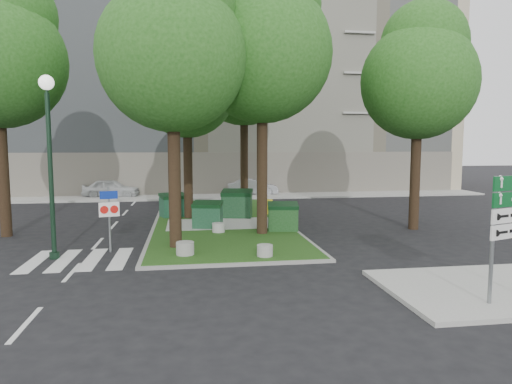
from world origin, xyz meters
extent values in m
plane|color=black|center=(0.00, 0.00, 0.00)|extent=(120.00, 120.00, 0.00)
cube|color=#173E11|center=(0.50, 8.00, 0.06)|extent=(6.00, 16.00, 0.12)
cube|color=gray|center=(0.50, 8.00, 0.05)|extent=(6.30, 16.30, 0.10)
cube|color=#999993|center=(6.50, -3.50, 0.06)|extent=(5.00, 4.00, 0.12)
cube|color=#999993|center=(0.00, 18.50, 0.06)|extent=(42.00, 3.00, 0.12)
cube|color=silver|center=(-3.75, 1.50, 0.01)|extent=(5.00, 3.00, 0.01)
cube|color=#BAB08B|center=(0.00, 26.00, 8.00)|extent=(41.00, 12.00, 16.00)
cylinder|color=black|center=(-1.50, 2.50, 3.08)|extent=(0.44, 0.44, 6.16)
sphere|color=#1E5215|center=(-1.50, 2.50, 6.82)|extent=(5.20, 5.20, 5.20)
sphere|color=#1E5215|center=(-1.20, 2.70, 8.58)|extent=(3.90, 3.90, 3.90)
cylinder|color=black|center=(2.00, 4.50, 3.36)|extent=(0.44, 0.44, 6.72)
sphere|color=#1E5215|center=(2.00, 4.50, 7.44)|extent=(5.60, 5.60, 5.60)
sphere|color=#1E5215|center=(2.30, 4.70, 9.36)|extent=(4.20, 4.20, 4.20)
cylinder|color=black|center=(-1.00, 9.00, 2.94)|extent=(0.44, 0.44, 5.88)
sphere|color=#1E5215|center=(-1.00, 9.00, 6.51)|extent=(4.80, 4.80, 4.80)
sphere|color=#1E5215|center=(-0.70, 9.20, 8.19)|extent=(3.60, 3.60, 3.60)
cylinder|color=black|center=(2.20, 12.00, 3.50)|extent=(0.44, 0.44, 7.00)
sphere|color=#1E5215|center=(2.20, 12.00, 7.75)|extent=(5.80, 5.80, 5.80)
sphere|color=#1E5215|center=(2.50, 12.20, 9.75)|extent=(4.35, 4.35, 4.35)
cylinder|color=black|center=(-8.50, 6.00, 3.22)|extent=(0.44, 0.44, 6.44)
sphere|color=#1E5215|center=(-8.20, 6.20, 8.97)|extent=(4.05, 4.05, 4.05)
cylinder|color=black|center=(9.00, 5.00, 2.94)|extent=(0.44, 0.44, 5.88)
sphere|color=#1E5215|center=(9.00, 5.00, 6.51)|extent=(5.00, 5.00, 5.00)
sphere|color=#1E5215|center=(9.30, 5.20, 8.19)|extent=(3.75, 3.75, 3.75)
cube|color=#113E26|center=(-1.78, 9.54, 0.61)|extent=(1.46, 1.23, 0.98)
cube|color=black|center=(-1.78, 9.54, 1.18)|extent=(1.52, 1.30, 0.28)
cube|color=#113C22|center=(-0.18, 6.11, 0.61)|extent=(1.40, 1.11, 0.97)
cube|color=black|center=(-0.18, 6.11, 1.17)|extent=(1.46, 1.17, 0.28)
cube|color=#10381A|center=(1.42, 8.80, 0.70)|extent=(1.66, 1.32, 1.16)
cube|color=black|center=(1.42, 8.80, 1.37)|extent=(1.73, 1.39, 0.33)
cube|color=#123C13|center=(3.00, 5.04, 0.61)|extent=(1.37, 1.03, 0.98)
cube|color=black|center=(3.00, 5.04, 1.19)|extent=(1.42, 1.10, 0.28)
cylinder|color=gray|center=(-1.16, 1.22, 0.33)|extent=(0.60, 0.60, 0.43)
cylinder|color=gray|center=(1.45, 0.61, 0.31)|extent=(0.53, 0.53, 0.38)
cylinder|color=#A0A29C|center=(0.22, 5.00, 0.31)|extent=(0.53, 0.53, 0.38)
cylinder|color=yellow|center=(3.20, 9.64, 0.50)|extent=(0.44, 0.44, 0.76)
cylinder|color=black|center=(-5.49, 1.82, 2.73)|extent=(0.15, 0.15, 5.46)
cylinder|color=black|center=(-5.49, 1.82, 0.11)|extent=(0.33, 0.33, 0.22)
sphere|color=white|center=(-5.49, 1.82, 5.79)|extent=(0.48, 0.48, 0.48)
cylinder|color=slate|center=(-3.78, 2.48, 1.16)|extent=(0.09, 0.09, 2.32)
cube|color=navy|center=(-3.78, 2.48, 2.04)|extent=(0.60, 0.17, 0.28)
cube|color=white|center=(-3.78, 2.48, 1.53)|extent=(0.69, 0.19, 0.51)
cylinder|color=red|center=(-3.95, 2.48, 1.53)|extent=(0.28, 0.09, 0.28)
cylinder|color=red|center=(-3.62, 2.48, 1.53)|extent=(0.28, 0.09, 0.28)
cylinder|color=slate|center=(5.87, -4.60, 1.60)|extent=(0.12, 0.12, 2.97)
cube|color=#094D1E|center=(6.46, -4.40, 2.54)|extent=(1.42, 0.52, 0.34)
cube|color=white|center=(6.46, -4.40, 2.16)|extent=(1.42, 0.52, 0.34)
cube|color=white|center=(6.46, -4.40, 1.79)|extent=(1.42, 0.52, 0.34)
imported|color=silver|center=(-6.41, 19.50, 0.67)|extent=(4.02, 1.88, 1.33)
imported|color=#96989D|center=(3.78, 19.50, 0.62)|extent=(3.87, 1.68, 1.24)
camera|label=1|loc=(-1.06, -13.97, 3.82)|focal=32.00mm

